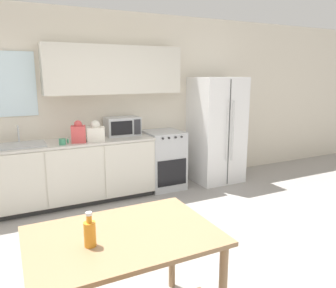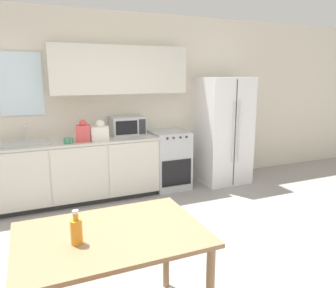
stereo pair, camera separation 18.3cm
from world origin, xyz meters
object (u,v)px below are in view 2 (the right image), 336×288
(oven_range, at_px, (169,160))
(microwave, at_px, (128,126))
(coffee_mug, at_px, (68,141))
(refrigerator, at_px, (223,130))
(dining_table, at_px, (112,247))
(drink_bottle, at_px, (76,231))

(oven_range, relative_size, microwave, 1.82)
(microwave, bearing_deg, coffee_mug, -161.66)
(refrigerator, height_order, coffee_mug, refrigerator)
(dining_table, bearing_deg, oven_range, 59.34)
(oven_range, distance_m, drink_bottle, 3.30)
(microwave, bearing_deg, dining_table, -108.87)
(oven_range, xyz_separation_m, drink_bottle, (-1.81, -2.73, 0.40))
(refrigerator, relative_size, dining_table, 1.45)
(coffee_mug, xyz_separation_m, dining_table, (-0.04, -2.48, -0.26))
(microwave, height_order, coffee_mug, microwave)
(oven_range, bearing_deg, drink_bottle, -123.51)
(oven_range, bearing_deg, microwave, 170.23)
(oven_range, bearing_deg, dining_table, -120.66)
(coffee_mug, relative_size, drink_bottle, 0.57)
(oven_range, height_order, dining_table, oven_range)
(microwave, relative_size, drink_bottle, 2.33)
(microwave, xyz_separation_m, drink_bottle, (-1.17, -2.84, -0.16))
(oven_range, distance_m, microwave, 0.86)
(oven_range, distance_m, dining_table, 3.12)
(refrigerator, bearing_deg, drink_bottle, -135.95)
(refrigerator, height_order, drink_bottle, refrigerator)
(microwave, relative_size, coffee_mug, 4.12)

